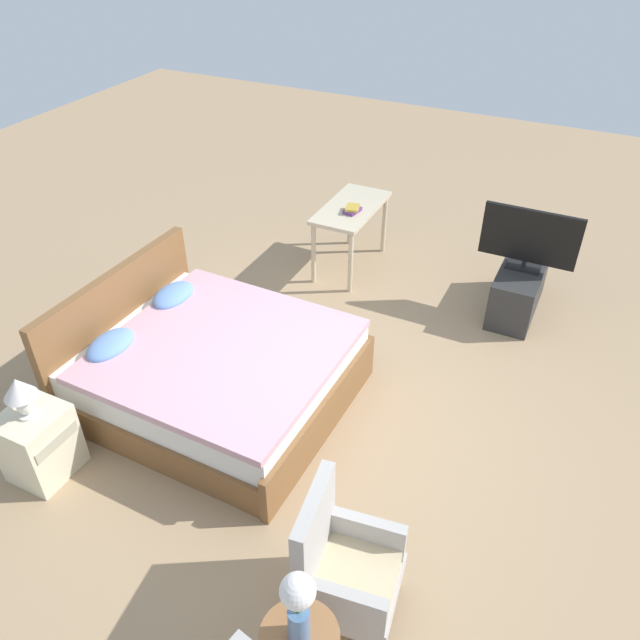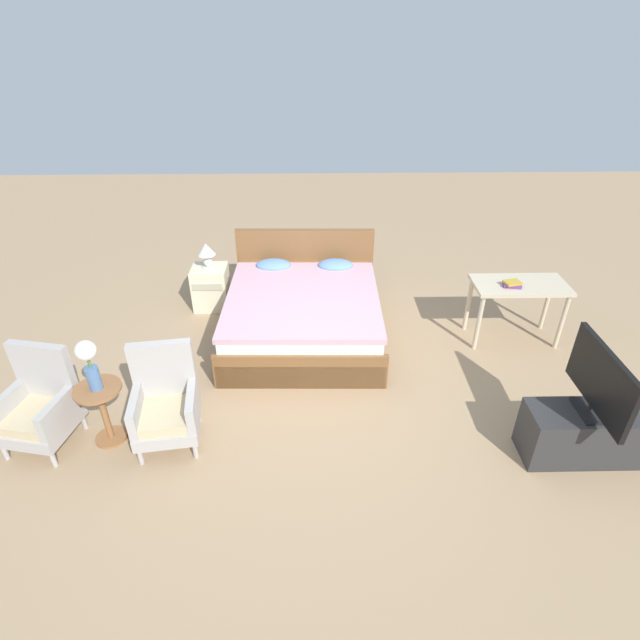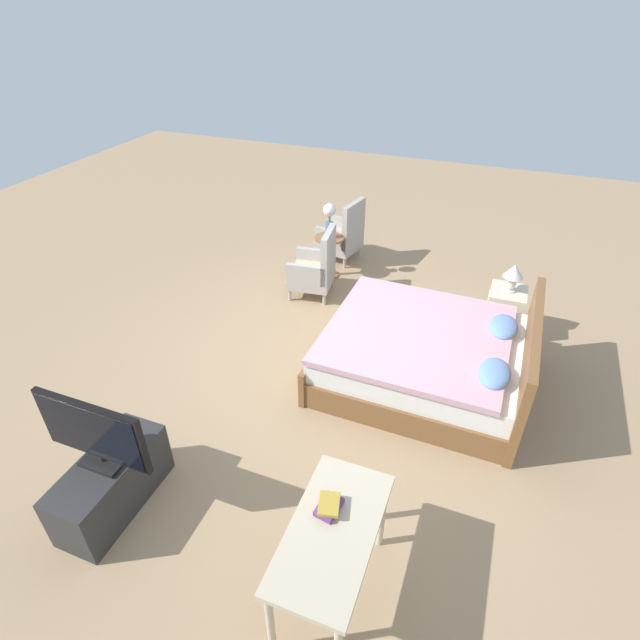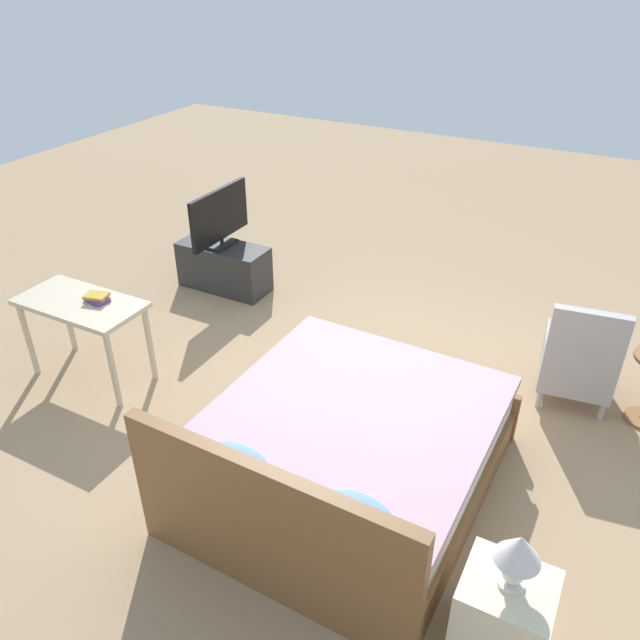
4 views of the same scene
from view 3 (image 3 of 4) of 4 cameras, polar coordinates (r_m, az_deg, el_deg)
ground_plane at (r=5.40m, az=0.24°, el=-5.67°), size 16.00×16.00×0.00m
bed at (r=5.21m, az=12.14°, el=-4.11°), size 1.81×2.04×0.96m
armchair_by_window_left at (r=7.41m, az=2.62°, el=9.59°), size 0.63×0.63×0.92m
armchair_by_window_right at (r=6.50m, az=-0.52°, el=5.84°), size 0.61×0.61×0.92m
side_table at (r=6.96m, az=1.04°, el=7.81°), size 0.40×0.40×0.59m
flower_vase at (r=6.74m, az=1.09°, el=11.69°), size 0.17×0.17×0.48m
nightstand at (r=6.20m, az=20.30°, el=0.95°), size 0.44×0.41×0.56m
table_lamp at (r=5.96m, az=21.24°, el=4.91°), size 0.22×0.22×0.33m
tv_stand at (r=4.38m, az=-22.68°, el=-16.85°), size 0.96×0.40×0.49m
tv_flatscreen at (r=3.98m, az=-24.49°, el=-11.71°), size 0.20×0.90×0.60m
vanity_desk at (r=3.36m, az=1.38°, el=-23.83°), size 1.04×0.52×0.73m
book_stack at (r=3.32m, az=1.04°, el=-20.47°), size 0.20×0.17×0.06m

